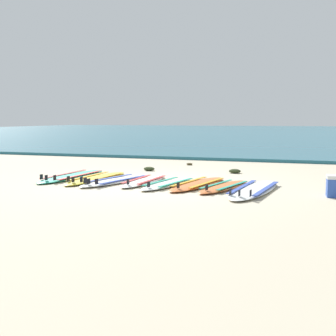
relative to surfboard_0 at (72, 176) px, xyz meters
name	(u,v)px	position (x,y,z in m)	size (l,w,h in m)	color
ground_plane	(158,183)	(2.17, -0.19, -0.04)	(80.00, 80.00, 0.00)	#C1B599
sea	(277,132)	(2.17, 34.97, 0.01)	(80.00, 60.00, 0.10)	#23667A
surfboard_0	(72,176)	(0.00, 0.00, 0.00)	(0.77, 2.51, 0.18)	#2DB793
surfboard_1	(97,178)	(0.69, -0.14, 0.00)	(0.75, 2.35, 0.18)	yellow
surfboard_2	(116,180)	(1.27, -0.34, 0.00)	(1.09, 2.27, 0.18)	silver
surfboard_3	(144,181)	(1.87, -0.23, 0.00)	(0.61, 1.99, 0.18)	white
surfboard_4	(168,184)	(2.47, -0.42, 0.00)	(0.87, 2.03, 0.18)	white
surfboard_5	(198,184)	(3.06, -0.27, 0.00)	(0.99, 2.29, 0.18)	orange
surfboard_6	(224,187)	(3.63, -0.45, 0.00)	(0.95, 1.99, 0.18)	orange
surfboard_7	(254,189)	(4.23, -0.62, 0.00)	(0.96, 2.61, 0.18)	white
seaweed_clump_near_shoreline	(189,164)	(1.86, 3.46, 0.00)	(0.18, 0.15, 0.06)	#4C4228
seaweed_clump_mid_sand	(149,169)	(1.22, 1.81, 0.01)	(0.29, 0.23, 0.10)	#2D381E
seaweed_clump_by_the_boards	(235,171)	(3.43, 1.99, 0.02)	(0.30, 0.24, 0.10)	#2D381E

